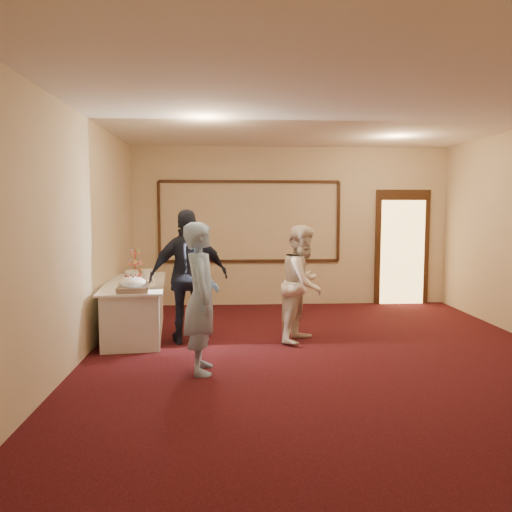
{
  "coord_description": "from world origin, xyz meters",
  "views": [
    {
      "loc": [
        -1.22,
        -5.97,
        1.85
      ],
      "look_at": [
        -0.8,
        1.3,
        1.15
      ],
      "focal_mm": 35.0,
      "sensor_mm": 36.0,
      "label": 1
    }
  ],
  "objects": [
    {
      "name": "floor",
      "position": [
        0.0,
        0.0,
        0.0
      ],
      "size": [
        7.0,
        7.0,
        0.0
      ],
      "primitive_type": "plane",
      "color": "black",
      "rests_on": "ground"
    },
    {
      "name": "pavlova_tray",
      "position": [
        -2.45,
        0.55,
        0.86
      ],
      "size": [
        0.45,
        0.58,
        0.2
      ],
      "color": "#B7BABE",
      "rests_on": "buffet_table"
    },
    {
      "name": "cupcake_stand",
      "position": [
        -2.73,
        2.24,
        0.93
      ],
      "size": [
        0.31,
        0.31,
        0.46
      ],
      "color": "#E05853",
      "rests_on": "buffet_table"
    },
    {
      "name": "doorway",
      "position": [
        2.15,
        3.45,
        1.08
      ],
      "size": [
        1.05,
        0.07,
        2.2
      ],
      "color": "black",
      "rests_on": "floor"
    },
    {
      "name": "room_walls",
      "position": [
        0.0,
        0.0,
        2.03
      ],
      "size": [
        6.04,
        7.04,
        3.02
      ],
      "color": "beige",
      "rests_on": "floor"
    },
    {
      "name": "plate_stack_b",
      "position": [
        -2.43,
        1.61,
        0.85
      ],
      "size": [
        0.19,
        0.19,
        0.16
      ],
      "color": "white",
      "rests_on": "buffet_table"
    },
    {
      "name": "woman",
      "position": [
        -0.18,
        0.82,
        0.81
      ],
      "size": [
        0.92,
        0.99,
        1.62
      ],
      "primitive_type": "imported",
      "rotation": [
        0.0,
        0.0,
        1.06
      ],
      "color": "white",
      "rests_on": "floor"
    },
    {
      "name": "buffet_table",
      "position": [
        -2.58,
        1.35,
        0.39
      ],
      "size": [
        1.06,
        2.24,
        0.77
      ],
      "color": "silver",
      "rests_on": "floor"
    },
    {
      "name": "wall_molding",
      "position": [
        -0.8,
        3.47,
        1.6
      ],
      "size": [
        3.45,
        0.04,
        1.55
      ],
      "color": "black",
      "rests_on": "room_walls"
    },
    {
      "name": "camera_flash",
      "position": [
        -1.59,
        0.69,
        1.41
      ],
      "size": [
        0.08,
        0.05,
        0.05
      ],
      "primitive_type": "cube",
      "rotation": [
        0.0,
        0.0,
        -0.19
      ],
      "color": "white",
      "rests_on": "guest"
    },
    {
      "name": "man",
      "position": [
        -1.52,
        -0.43,
        0.85
      ],
      "size": [
        0.45,
        0.64,
        1.7
      ],
      "primitive_type": "imported",
      "rotation": [
        0.0,
        0.0,
        1.64
      ],
      "color": "#96C3F9",
      "rests_on": "floor"
    },
    {
      "name": "guest",
      "position": [
        -1.75,
        0.84,
        0.92
      ],
      "size": [
        1.15,
        0.68,
        1.84
      ],
      "primitive_type": "imported",
      "rotation": [
        0.0,
        0.0,
        3.37
      ],
      "color": "black",
      "rests_on": "floor"
    },
    {
      "name": "tart",
      "position": [
        -2.46,
        1.04,
        0.8
      ],
      "size": [
        0.27,
        0.27,
        0.05
      ],
      "color": "white",
      "rests_on": "buffet_table"
    },
    {
      "name": "plate_stack_a",
      "position": [
        -2.62,
        1.38,
        0.85
      ],
      "size": [
        0.2,
        0.2,
        0.17
      ],
      "color": "white",
      "rests_on": "buffet_table"
    }
  ]
}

